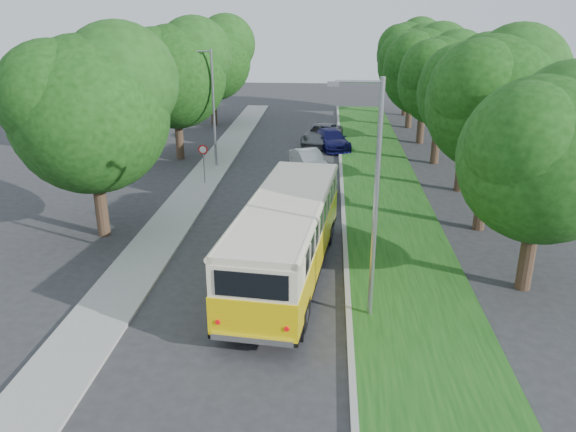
# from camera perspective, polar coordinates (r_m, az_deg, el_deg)

# --- Properties ---
(ground) EXTENTS (120.00, 120.00, 0.00)m
(ground) POSITION_cam_1_polar(r_m,az_deg,el_deg) (21.93, -3.50, -6.41)
(ground) COLOR #2B2B2D
(ground) RESTS_ON ground
(curb) EXTENTS (0.20, 70.00, 0.15)m
(curb) POSITION_cam_1_polar(r_m,az_deg,el_deg) (26.29, 5.74, -1.59)
(curb) COLOR gray
(curb) RESTS_ON ground
(grass_verge) EXTENTS (4.50, 70.00, 0.13)m
(grass_verge) POSITION_cam_1_polar(r_m,az_deg,el_deg) (26.48, 10.83, -1.73)
(grass_verge) COLOR #154512
(grass_verge) RESTS_ON ground
(sidewalk) EXTENTS (2.20, 70.00, 0.12)m
(sidewalk) POSITION_cam_1_polar(r_m,az_deg,el_deg) (27.35, -12.13, -1.10)
(sidewalk) COLOR gray
(sidewalk) RESTS_ON ground
(treeline) EXTENTS (24.27, 41.91, 9.46)m
(treeline) POSITION_cam_1_polar(r_m,az_deg,el_deg) (37.58, 4.94, 14.32)
(treeline) COLOR #332319
(treeline) RESTS_ON ground
(lamppost_near) EXTENTS (1.71, 0.16, 8.00)m
(lamppost_near) POSITION_cam_1_polar(r_m,az_deg,el_deg) (17.82, 8.66, 2.13)
(lamppost_near) COLOR gray
(lamppost_near) RESTS_ON ground
(lamppost_far) EXTENTS (1.71, 0.16, 7.50)m
(lamppost_far) POSITION_cam_1_polar(r_m,az_deg,el_deg) (36.61, -7.74, 11.19)
(lamppost_far) COLOR gray
(lamppost_far) RESTS_ON ground
(warning_sign) EXTENTS (0.56, 0.10, 2.50)m
(warning_sign) POSITION_cam_1_polar(r_m,az_deg,el_deg) (33.21, -8.59, 5.96)
(warning_sign) COLOR gray
(warning_sign) RESTS_ON ground
(vintage_bus) EXTENTS (4.03, 11.27, 3.28)m
(vintage_bus) POSITION_cam_1_polar(r_m,az_deg,el_deg) (21.29, -0.17, -2.38)
(vintage_bus) COLOR yellow
(vintage_bus) RESTS_ON ground
(car_silver) EXTENTS (2.02, 4.12, 1.35)m
(car_silver) POSITION_cam_1_polar(r_m,az_deg,el_deg) (30.56, 3.40, 2.86)
(car_silver) COLOR silver
(car_silver) RESTS_ON ground
(car_white) EXTENTS (2.85, 4.41, 1.37)m
(car_white) POSITION_cam_1_polar(r_m,az_deg,el_deg) (35.94, 2.16, 5.60)
(car_white) COLOR silver
(car_white) RESTS_ON ground
(car_blue) EXTENTS (3.22, 5.18, 1.40)m
(car_blue) POSITION_cam_1_polar(r_m,az_deg,el_deg) (42.16, 4.45, 7.80)
(car_blue) COLOR #141457
(car_blue) RESTS_ON ground
(car_grey) EXTENTS (3.42, 5.74, 1.50)m
(car_grey) POSITION_cam_1_polar(r_m,az_deg,el_deg) (43.44, 3.48, 8.26)
(car_grey) COLOR slate
(car_grey) RESTS_ON ground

